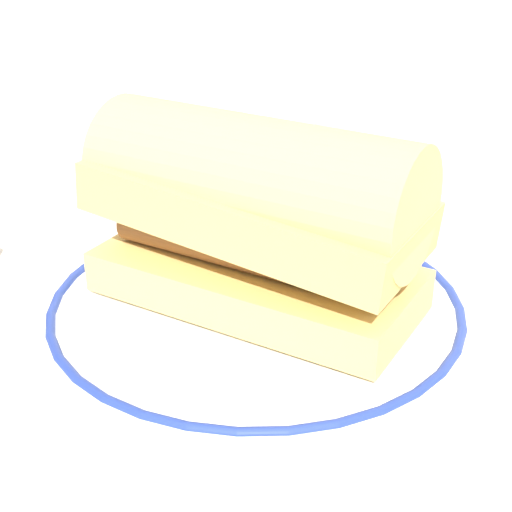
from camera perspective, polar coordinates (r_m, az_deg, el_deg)
name	(u,v)px	position (r m, az deg, el deg)	size (l,w,h in m)	color
ground_plane	(224,315)	(0.51, -2.34, -4.34)	(1.50, 1.50, 0.00)	beige
plate	(256,308)	(0.50, 0.00, -3.81)	(0.28, 0.28, 0.01)	white
sausage_sandwich	(256,212)	(0.47, 0.00, 3.19)	(0.21, 0.10, 0.12)	#E1B966
drinking_glass	(349,139)	(0.71, 6.78, 8.47)	(0.06, 0.06, 0.10)	silver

